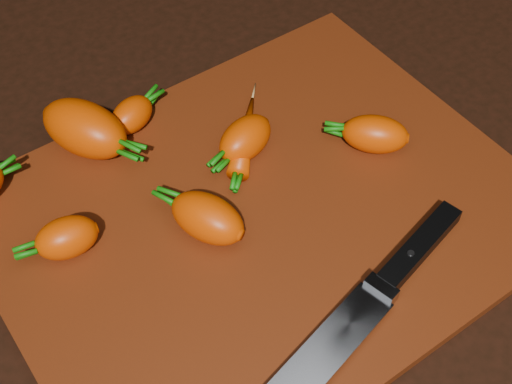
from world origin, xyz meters
TOP-DOWN VIEW (x-y plane):
  - ground at (0.00, 0.00)m, footprint 2.00×2.00m
  - cutting_board at (0.00, 0.00)m, footprint 0.50×0.40m
  - carrot_1 at (-0.17, 0.06)m, footprint 0.06×0.05m
  - carrot_2 at (-0.10, 0.17)m, footprint 0.09×0.11m
  - carrot_3 at (-0.06, 0.01)m, footprint 0.07×0.09m
  - carrot_4 at (0.03, 0.07)m, footprint 0.07×0.06m
  - carrot_5 at (-0.05, 0.17)m, footprint 0.06×0.05m
  - carrot_6 at (0.14, 0.00)m, footprint 0.08×0.08m
  - carrot_7 at (0.04, 0.08)m, footprint 0.09×0.09m
  - knife at (-0.05, -0.15)m, footprint 0.31×0.10m

SIDE VIEW (x-z plane):
  - ground at x=0.00m, z-range -0.01..0.00m
  - cutting_board at x=0.00m, z-range 0.00..0.01m
  - knife at x=-0.05m, z-range 0.01..0.03m
  - carrot_7 at x=0.04m, z-range 0.01..0.03m
  - carrot_5 at x=-0.05m, z-range 0.01..0.05m
  - carrot_1 at x=-0.17m, z-range 0.01..0.05m
  - carrot_6 at x=0.14m, z-range 0.01..0.05m
  - carrot_4 at x=0.03m, z-range 0.01..0.05m
  - carrot_3 at x=-0.06m, z-range 0.01..0.06m
  - carrot_2 at x=-0.10m, z-range 0.01..0.07m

